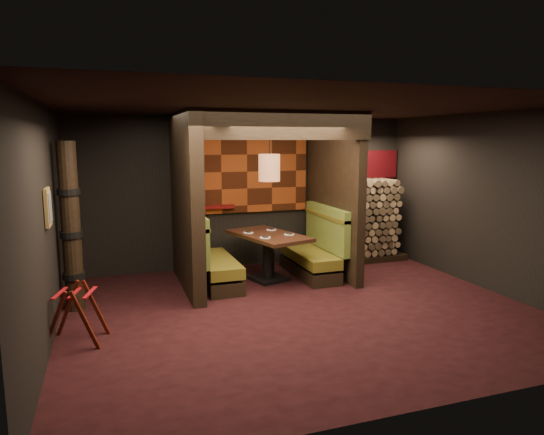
% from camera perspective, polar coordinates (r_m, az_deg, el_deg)
% --- Properties ---
extents(floor, '(6.50, 5.50, 0.02)m').
position_cam_1_polar(floor, '(7.07, 3.47, -10.93)').
color(floor, black).
rests_on(floor, ground).
extents(ceiling, '(6.50, 5.50, 0.02)m').
position_cam_1_polar(ceiling, '(6.65, 3.71, 12.97)').
color(ceiling, black).
rests_on(ceiling, ground).
extents(wall_back, '(6.50, 0.02, 2.85)m').
position_cam_1_polar(wall_back, '(9.30, -2.91, 3.02)').
color(wall_back, black).
rests_on(wall_back, ground).
extents(wall_front, '(6.50, 0.02, 2.85)m').
position_cam_1_polar(wall_front, '(4.34, 17.66, -4.44)').
color(wall_front, black).
rests_on(wall_front, ground).
extents(wall_left, '(0.02, 5.50, 2.85)m').
position_cam_1_polar(wall_left, '(6.26, -25.22, -0.82)').
color(wall_left, black).
rests_on(wall_left, ground).
extents(wall_right, '(0.02, 5.50, 2.85)m').
position_cam_1_polar(wall_right, '(8.50, 24.37, 1.64)').
color(wall_right, black).
rests_on(wall_right, ground).
extents(partition_left, '(0.20, 2.20, 2.85)m').
position_cam_1_polar(partition_left, '(7.94, -10.10, 1.84)').
color(partition_left, black).
rests_on(partition_left, floor).
extents(partition_right, '(0.15, 2.10, 2.85)m').
position_cam_1_polar(partition_right, '(8.78, 7.21, 2.60)').
color(partition_right, black).
rests_on(partition_right, floor).
extents(header_beam, '(2.85, 0.18, 0.44)m').
position_cam_1_polar(header_beam, '(7.29, 1.36, 10.84)').
color(header_beam, black).
rests_on(header_beam, partition_left).
extents(tapa_back_panel, '(2.40, 0.06, 1.55)m').
position_cam_1_polar(tapa_back_panel, '(9.21, -2.99, 5.43)').
color(tapa_back_panel, '#8B3914').
rests_on(tapa_back_panel, wall_back).
extents(tapa_side_panel, '(0.04, 1.85, 1.45)m').
position_cam_1_polar(tapa_side_panel, '(8.09, -9.53, 5.02)').
color(tapa_side_panel, '#8B3914').
rests_on(tapa_side_panel, partition_left).
extents(lacquer_shelf, '(0.60, 0.12, 0.07)m').
position_cam_1_polar(lacquer_shelf, '(9.08, -6.35, 1.27)').
color(lacquer_shelf, '#610F0E').
rests_on(lacquer_shelf, wall_back).
extents(booth_bench_left, '(0.68, 1.60, 1.14)m').
position_cam_1_polar(booth_bench_left, '(8.19, -7.20, -5.16)').
color(booth_bench_left, black).
rests_on(booth_bench_left, floor).
extents(booth_bench_right, '(0.68, 1.60, 1.14)m').
position_cam_1_polar(booth_bench_right, '(8.76, 5.05, -4.20)').
color(booth_bench_right, black).
rests_on(booth_bench_right, floor).
extents(dining_table, '(1.23, 1.72, 0.82)m').
position_cam_1_polar(dining_table, '(8.35, -0.42, -3.53)').
color(dining_table, black).
rests_on(dining_table, floor).
extents(place_settings, '(0.79, 0.82, 0.03)m').
position_cam_1_polar(place_settings, '(8.30, -0.42, -1.86)').
color(place_settings, white).
rests_on(place_settings, dining_table).
extents(pendant_lamp, '(0.36, 0.36, 1.12)m').
position_cam_1_polar(pendant_lamp, '(8.12, -0.32, 5.89)').
color(pendant_lamp, '#935B36').
rests_on(pendant_lamp, ceiling).
extents(framed_picture, '(0.05, 0.36, 0.46)m').
position_cam_1_polar(framed_picture, '(6.32, -24.85, 1.09)').
color(framed_picture, '#9C8245').
rests_on(framed_picture, wall_left).
extents(luggage_rack, '(0.79, 0.64, 0.75)m').
position_cam_1_polar(luggage_rack, '(6.35, -22.06, -10.26)').
color(luggage_rack, '#411109').
rests_on(luggage_rack, floor).
extents(totem_column, '(0.31, 0.31, 2.40)m').
position_cam_1_polar(totem_column, '(7.36, -22.56, -1.17)').
color(totem_column, black).
rests_on(totem_column, floor).
extents(firewood_stack, '(1.73, 0.70, 1.64)m').
position_cam_1_polar(firewood_stack, '(9.89, 10.62, -0.31)').
color(firewood_stack, black).
rests_on(firewood_stack, floor).
extents(mosaic_header, '(1.83, 0.10, 0.56)m').
position_cam_1_polar(mosaic_header, '(10.06, 9.88, 6.17)').
color(mosaic_header, maroon).
rests_on(mosaic_header, wall_back).
extents(bay_front_post, '(0.08, 0.08, 2.85)m').
position_cam_1_polar(bay_front_post, '(9.05, 7.00, 2.79)').
color(bay_front_post, black).
rests_on(bay_front_post, floor).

